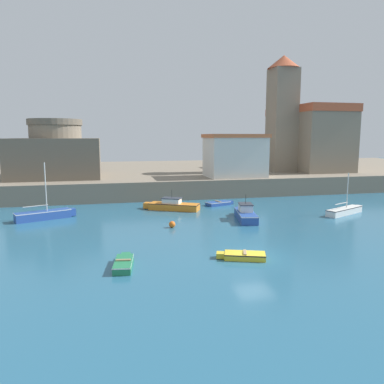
# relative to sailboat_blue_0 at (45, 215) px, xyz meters

# --- Properties ---
(ground_plane) EXTENTS (200.00, 200.00, 0.00)m
(ground_plane) POSITION_rel_sailboat_blue_0_xyz_m (15.46, -15.30, -0.47)
(ground_plane) COLOR #28607F
(quay_seawall) EXTENTS (120.00, 40.00, 2.43)m
(quay_seawall) POSITION_rel_sailboat_blue_0_xyz_m (15.46, 27.48, 0.74)
(quay_seawall) COLOR gray
(quay_seawall) RESTS_ON ground
(sailboat_blue_0) EXTENTS (5.62, 3.15, 5.53)m
(sailboat_blue_0) POSITION_rel_sailboat_blue_0_xyz_m (0.00, 0.00, 0.00)
(sailboat_blue_0) COLOR #284C9E
(sailboat_blue_0) RESTS_ON ground
(motorboat_orange_1) EXTENTS (6.11, 4.08, 2.23)m
(motorboat_orange_1) POSITION_rel_sailboat_blue_0_xyz_m (12.97, 1.89, 0.02)
(motorboat_orange_1) COLOR orange
(motorboat_orange_1) RESTS_ON ground
(motorboat_blue_2) EXTENTS (2.61, 5.86, 2.45)m
(motorboat_blue_2) POSITION_rel_sailboat_blue_0_xyz_m (19.00, -4.47, 0.09)
(motorboat_blue_2) COLOR #284C9E
(motorboat_blue_2) RESTS_ON ground
(dinghy_blue_3) EXTENTS (3.54, 2.13, 0.50)m
(dinghy_blue_3) POSITION_rel_sailboat_blue_0_xyz_m (18.78, 3.43, -0.23)
(dinghy_blue_3) COLOR #284C9E
(dinghy_blue_3) RESTS_ON ground
(dinghy_yellow_4) EXTENTS (3.33, 2.07, 0.49)m
(dinghy_yellow_4) POSITION_rel_sailboat_blue_0_xyz_m (14.49, -15.61, -0.24)
(dinghy_yellow_4) COLOR yellow
(dinghy_yellow_4) RESTS_ON ground
(dinghy_green_5) EXTENTS (1.45, 3.32, 0.54)m
(dinghy_green_5) POSITION_rel_sailboat_blue_0_xyz_m (6.77, -15.44, -0.22)
(dinghy_green_5) COLOR #237A4C
(dinghy_green_5) RESTS_ON ground
(sailboat_white_6) EXTENTS (5.55, 3.26, 4.28)m
(sailboat_white_6) POSITION_rel_sailboat_blue_0_xyz_m (29.94, -4.51, -0.09)
(sailboat_white_6) COLOR white
(sailboat_white_6) RESTS_ON ground
(mooring_buoy) EXTENTS (0.58, 0.58, 0.58)m
(mooring_buoy) POSITION_rel_sailboat_blue_0_xyz_m (11.47, -6.12, -0.18)
(mooring_buoy) COLOR orange
(mooring_buoy) RESTS_ON ground
(church) EXTENTS (12.74, 16.34, 17.98)m
(church) POSITION_rel_sailboat_blue_0_xyz_m (38.40, 19.36, 7.96)
(church) COLOR gray
(church) RESTS_ON quay_seawall
(fortress) EXTENTS (11.62, 11.62, 7.87)m
(fortress) POSITION_rel_sailboat_blue_0_xyz_m (-0.54, 16.77, 5.06)
(fortress) COLOR #685E4F
(fortress) RESTS_ON quay_seawall
(harbor_shed_mid_row) EXTENTS (8.08, 6.11, 5.88)m
(harbor_shed_mid_row) POSITION_rel_sailboat_blue_0_xyz_m (23.46, 11.30, 4.92)
(harbor_shed_mid_row) COLOR silver
(harbor_shed_mid_row) RESTS_ON quay_seawall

